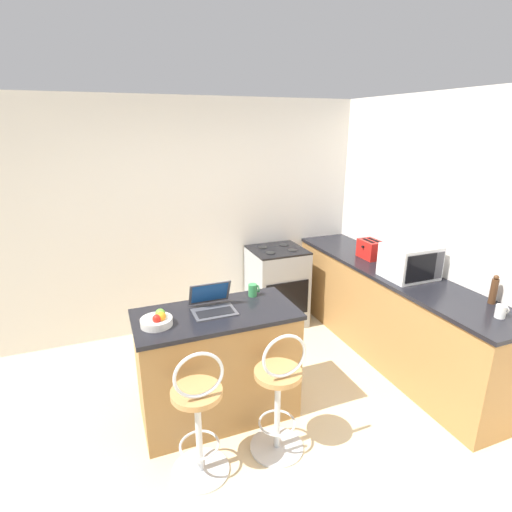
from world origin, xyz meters
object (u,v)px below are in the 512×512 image
object	(u,v)px
bar_stool_far	(279,396)
fruit_bowl	(157,320)
toaster	(370,249)
pepper_mill	(494,290)
laptop	(212,304)
microwave	(410,261)
bar_stool_near	(198,417)
mug_green	(253,290)
stove_range	(277,286)
mug_white	(501,311)

from	to	relation	value
bar_stool_far	fruit_bowl	bearing A→B (deg)	146.14
toaster	pepper_mill	world-z (taller)	pepper_mill
laptop	microwave	size ratio (longest dim) A/B	0.71
bar_stool_near	pepper_mill	world-z (taller)	pepper_mill
bar_stool_near	mug_green	xyz separation A→B (m)	(0.67, 0.73, 0.52)
bar_stool_near	bar_stool_far	xyz separation A→B (m)	(0.58, 0.00, 0.00)
toaster	stove_range	distance (m)	1.18
mug_green	mug_white	bearing A→B (deg)	-33.66
bar_stool_near	laptop	world-z (taller)	laptop
bar_stool_far	mug_green	world-z (taller)	mug_green
bar_stool_far	pepper_mill	distance (m)	1.92
stove_range	toaster	bearing A→B (deg)	-39.86
pepper_mill	bar_stool_near	bearing A→B (deg)	177.31
laptop	stove_range	bearing A→B (deg)	48.34
bar_stool_near	laptop	bearing A→B (deg)	64.88
stove_range	pepper_mill	bearing A→B (deg)	-63.42
mug_white	mug_green	xyz separation A→B (m)	(-1.58, 1.05, 0.00)
bar_stool_far	stove_range	size ratio (longest dim) A/B	1.07
mug_green	laptop	bearing A→B (deg)	-160.66
mug_white	microwave	bearing A→B (deg)	93.33
mug_green	fruit_bowl	bearing A→B (deg)	-163.99
bar_stool_near	toaster	size ratio (longest dim) A/B	3.81
bar_stool_near	mug_white	xyz separation A→B (m)	(2.25, -0.32, 0.51)
toaster	bar_stool_near	bearing A→B (deg)	-151.26
toaster	mug_green	xyz separation A→B (m)	(-1.54, -0.48, -0.05)
fruit_bowl	pepper_mill	bearing A→B (deg)	-13.34
bar_stool_far	pepper_mill	world-z (taller)	pepper_mill
laptop	toaster	size ratio (longest dim) A/B	1.24
laptop	mug_white	bearing A→B (deg)	-24.89
bar_stool_near	fruit_bowl	bearing A→B (deg)	107.60
microwave	mug_green	bearing A→B (deg)	174.92
microwave	mug_green	distance (m)	1.54
laptop	stove_range	xyz separation A→B (m)	(1.14, 1.28, -0.52)
mug_white	pepper_mill	bearing A→B (deg)	51.51
toaster	mug_green	bearing A→B (deg)	-162.74
bar_stool_near	laptop	xyz separation A→B (m)	(0.28, 0.60, 0.52)
microwave	pepper_mill	world-z (taller)	microwave
bar_stool_far	fruit_bowl	size ratio (longest dim) A/B	4.40
mug_green	stove_range	bearing A→B (deg)	56.81
fruit_bowl	stove_range	bearing A→B (deg)	41.21
mug_white	bar_stool_near	bearing A→B (deg)	171.96
laptop	toaster	distance (m)	2.03
laptop	fruit_bowl	size ratio (longest dim) A/B	1.44
bar_stool_far	mug_white	bearing A→B (deg)	-10.78
microwave	bar_stool_far	bearing A→B (deg)	-159.67
laptop	bar_stool_far	bearing A→B (deg)	-63.12
bar_stool_far	microwave	xyz separation A→B (m)	(1.61, 0.60, 0.62)
fruit_bowl	mug_green	distance (m)	0.86
bar_stool_far	mug_white	xyz separation A→B (m)	(1.67, -0.32, 0.51)
bar_stool_near	stove_range	size ratio (longest dim) A/B	1.07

